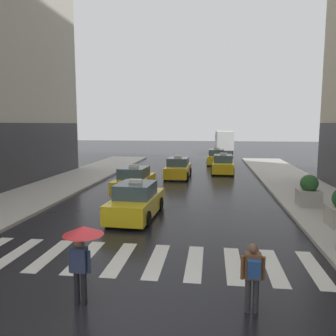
# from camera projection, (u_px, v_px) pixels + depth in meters

# --- Properties ---
(ground_plane) EXTENTS (160.00, 160.00, 0.00)m
(ground_plane) POSITION_uv_depth(u_px,v_px,m) (111.00, 311.00, 7.84)
(ground_plane) COLOR black
(crosswalk_markings) EXTENTS (11.30, 2.80, 0.01)m
(crosswalk_markings) POSITION_uv_depth(u_px,v_px,m) (138.00, 260.00, 10.79)
(crosswalk_markings) COLOR silver
(crosswalk_markings) RESTS_ON ground
(taxi_lead) EXTENTS (2.10, 4.62, 1.80)m
(taxi_lead) POSITION_uv_depth(u_px,v_px,m) (136.00, 202.00, 15.71)
(taxi_lead) COLOR yellow
(taxi_lead) RESTS_ON ground
(taxi_second) EXTENTS (2.10, 4.62, 1.80)m
(taxi_second) POSITION_uv_depth(u_px,v_px,m) (134.00, 181.00, 21.33)
(taxi_second) COLOR gold
(taxi_second) RESTS_ON ground
(taxi_third) EXTENTS (2.00, 4.57, 1.80)m
(taxi_third) POSITION_uv_depth(u_px,v_px,m) (178.00, 169.00, 27.38)
(taxi_third) COLOR gold
(taxi_third) RESTS_ON ground
(taxi_fourth) EXTENTS (2.05, 4.59, 1.80)m
(taxi_fourth) POSITION_uv_depth(u_px,v_px,m) (223.00, 165.00, 29.98)
(taxi_fourth) COLOR yellow
(taxi_fourth) RESTS_ON ground
(taxi_fifth) EXTENTS (2.04, 4.59, 1.80)m
(taxi_fifth) POSITION_uv_depth(u_px,v_px,m) (216.00, 158.00, 36.41)
(taxi_fifth) COLOR yellow
(taxi_fifth) RESTS_ON ground
(box_truck) EXTENTS (2.51, 7.62, 3.35)m
(box_truck) POSITION_uv_depth(u_px,v_px,m) (224.00, 142.00, 47.45)
(box_truck) COLOR #2D2D2D
(box_truck) RESTS_ON ground
(pedestrian_with_umbrella) EXTENTS (0.96, 0.96, 1.94)m
(pedestrian_with_umbrella) POSITION_uv_depth(u_px,v_px,m) (82.00, 244.00, 7.94)
(pedestrian_with_umbrella) COLOR black
(pedestrian_with_umbrella) RESTS_ON ground
(pedestrian_with_backpack) EXTENTS (0.55, 0.43, 1.65)m
(pedestrian_with_backpack) POSITION_uv_depth(u_px,v_px,m) (253.00, 273.00, 7.63)
(pedestrian_with_backpack) COLOR #333338
(pedestrian_with_backpack) RESTS_ON ground
(planter_mid_block) EXTENTS (1.10, 1.10, 1.60)m
(planter_mid_block) POSITION_uv_depth(u_px,v_px,m) (309.00, 192.00, 17.31)
(planter_mid_block) COLOR #A8A399
(planter_mid_block) RESTS_ON curb_right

